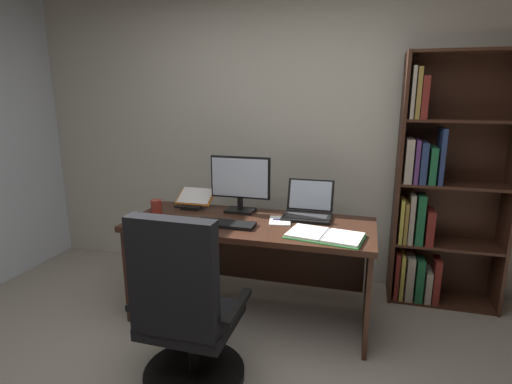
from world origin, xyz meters
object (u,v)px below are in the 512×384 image
(keyboard, at_px, (225,224))
(computer_mouse, at_px, (186,219))
(laptop, at_px, (308,209))
(open_binder, at_px, (325,235))
(pen, at_px, (283,220))
(monitor, at_px, (240,184))
(coffee_mug, at_px, (156,207))
(reading_stand_with_book, at_px, (195,198))
(notepad, at_px, (280,221))
(desk, at_px, (253,244))
(bookshelf, at_px, (437,193))
(office_chair, at_px, (185,318))

(keyboard, distance_m, computer_mouse, 0.30)
(laptop, xyz_separation_m, open_binder, (0.17, -0.42, -0.04))
(pen, bearing_deg, monitor, 156.50)
(computer_mouse, height_order, coffee_mug, coffee_mug)
(reading_stand_with_book, height_order, pen, reading_stand_with_book)
(coffee_mug, bearing_deg, notepad, 3.66)
(computer_mouse, distance_m, notepad, 0.68)
(desk, bearing_deg, pen, -2.28)
(laptop, xyz_separation_m, keyboard, (-0.53, -0.37, -0.04))
(coffee_mug, bearing_deg, bookshelf, 16.75)
(desk, xyz_separation_m, notepad, (0.20, -0.01, 0.21))
(reading_stand_with_book, bearing_deg, bookshelf, 10.70)
(keyboard, xyz_separation_m, open_binder, (0.70, -0.05, -0.00))
(office_chair, xyz_separation_m, computer_mouse, (-0.31, 0.71, 0.32))
(pen, bearing_deg, bookshelf, 27.11)
(monitor, bearing_deg, reading_stand_with_book, 173.10)
(notepad, relative_size, coffee_mug, 1.93)
(monitor, distance_m, laptop, 0.55)
(office_chair, bearing_deg, desk, 82.66)
(office_chair, height_order, pen, office_chair)
(reading_stand_with_book, bearing_deg, computer_mouse, -75.54)
(reading_stand_with_book, relative_size, notepad, 1.39)
(notepad, relative_size, pen, 1.50)
(desk, xyz_separation_m, computer_mouse, (-0.45, -0.21, 0.22))
(office_chair, distance_m, computer_mouse, 0.84)
(monitor, xyz_separation_m, coffee_mug, (-0.61, -0.22, -0.17))
(reading_stand_with_book, bearing_deg, laptop, -2.29)
(bookshelf, bearing_deg, pen, -152.89)
(open_binder, bearing_deg, notepad, 154.34)
(office_chair, height_order, laptop, office_chair)
(monitor, bearing_deg, keyboard, -90.00)
(laptop, height_order, keyboard, laptop)
(office_chair, height_order, reading_stand_with_book, office_chair)
(notepad, distance_m, pen, 0.02)
(desk, distance_m, office_chair, 0.93)
(laptop, relative_size, coffee_mug, 3.25)
(desk, relative_size, coffee_mug, 16.18)
(coffee_mug, bearing_deg, pen, 3.59)
(desk, distance_m, reading_stand_with_book, 0.64)
(pen, bearing_deg, desk, 177.72)
(desk, xyz_separation_m, laptop, (0.38, 0.16, 0.26))
(reading_stand_with_book, relative_size, coffee_mug, 2.69)
(laptop, xyz_separation_m, pen, (-0.16, -0.17, -0.04))
(pen, bearing_deg, notepad, 180.00)
(laptop, bearing_deg, notepad, -135.86)
(notepad, bearing_deg, computer_mouse, -163.18)
(office_chair, xyz_separation_m, monitor, (-0.01, 1.07, 0.52))
(monitor, relative_size, laptop, 1.34)
(keyboard, relative_size, coffee_mug, 3.87)
(desk, height_order, monitor, monitor)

